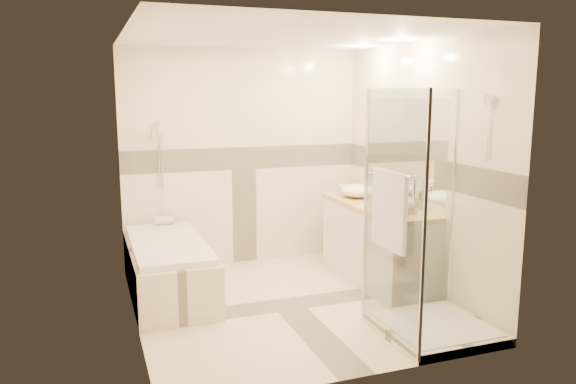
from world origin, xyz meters
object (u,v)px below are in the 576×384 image
object	(u,v)px
vanity	(377,243)
amenity_bottle_a	(384,198)
amenity_bottle_b	(378,197)
shower_enclosure	(420,275)
vessel_sink_near	(358,191)
vessel_sink_far	(394,203)
bathtub	(169,265)

from	to	relation	value
vanity	amenity_bottle_a	size ratio (longest dim) A/B	8.95
amenity_bottle_a	amenity_bottle_b	xyz separation A→B (m)	(0.00, 0.12, -0.01)
amenity_bottle_b	shower_enclosure	bearing A→B (deg)	-102.38
vanity	amenity_bottle_b	distance (m)	0.51
vessel_sink_near	amenity_bottle_a	xyz separation A→B (m)	(0.00, -0.59, 0.01)
vanity	amenity_bottle_b	bearing A→B (deg)	-125.84
amenity_bottle_a	amenity_bottle_b	distance (m)	0.12
amenity_bottle_a	vessel_sink_far	bearing A→B (deg)	-90.00
vanity	vessel_sink_near	world-z (taller)	vessel_sink_near
shower_enclosure	amenity_bottle_b	size ratio (longest dim) A/B	12.43
vessel_sink_far	amenity_bottle_b	xyz separation A→B (m)	(0.00, 0.33, -0.00)
bathtub	vanity	bearing A→B (deg)	-9.25
shower_enclosure	amenity_bottle_a	size ratio (longest dim) A/B	11.28
shower_enclosure	amenity_bottle_a	distance (m)	1.23
bathtub	amenity_bottle_b	size ratio (longest dim) A/B	10.36
vanity	shower_enclosure	xyz separation A→B (m)	(-0.29, -1.27, 0.08)
bathtub	vessel_sink_near	bearing A→B (deg)	2.33
shower_enclosure	vessel_sink_far	size ratio (longest dim) A/B	4.84
amenity_bottle_a	amenity_bottle_b	world-z (taller)	amenity_bottle_a
vanity	amenity_bottle_a	bearing A→B (deg)	-97.60
vanity	vessel_sink_far	distance (m)	0.62
amenity_bottle_a	bathtub	bearing A→B (deg)	166.80
amenity_bottle_a	vanity	bearing A→B (deg)	82.40
vanity	vessel_sink_far	xyz separation A→B (m)	(-0.02, -0.36, 0.51)
vanity	amenity_bottle_b	size ratio (longest dim) A/B	9.87
vanity	vessel_sink_near	size ratio (longest dim) A/B	4.29
vanity	shower_enclosure	world-z (taller)	shower_enclosure
vanity	amenity_bottle_a	world-z (taller)	amenity_bottle_a
bathtub	vessel_sink_far	xyz separation A→B (m)	(2.13, -0.71, 0.63)
bathtub	amenity_bottle_b	bearing A→B (deg)	-10.05
bathtub	vessel_sink_near	world-z (taller)	vessel_sink_near
vessel_sink_near	amenity_bottle_b	size ratio (longest dim) A/B	2.30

